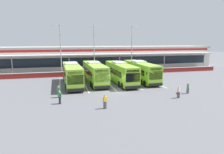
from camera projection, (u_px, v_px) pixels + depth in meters
ground_plane at (116, 91)px, 30.46m from camera, size 200.00×200.00×0.00m
terminal_building at (91, 57)px, 55.59m from camera, size 70.00×13.00×6.00m
red_barrier_wall at (99, 73)px, 44.19m from camera, size 60.00×0.40×1.10m
coach_bus_leftmost at (72, 75)px, 34.10m from camera, size 3.14×12.21×3.78m
coach_bus_left_centre at (95, 73)px, 35.83m from camera, size 3.14×12.21×3.78m
coach_bus_centre at (121, 73)px, 35.80m from camera, size 3.14×12.21×3.78m
coach_bus_right_centre at (140, 72)px, 37.68m from camera, size 3.14×12.21×3.78m
bay_stripe_far_west at (60, 85)px, 34.15m from camera, size 0.14×13.00×0.01m
bay_stripe_west at (84, 84)px, 35.17m from camera, size 0.14×13.00×0.01m
bay_stripe_mid_west at (107, 83)px, 36.19m from camera, size 0.14×13.00×0.01m
bay_stripe_centre at (129, 82)px, 37.20m from camera, size 0.14×13.00×0.01m
bay_stripe_mid_east at (150, 81)px, 38.22m from camera, size 0.14×13.00×0.01m
pedestrian_with_handbag at (179, 92)px, 26.42m from camera, size 0.65×0.37×1.62m
pedestrian_in_dark_coat at (60, 97)px, 23.94m from camera, size 0.47×0.42×1.62m
pedestrian_child at (59, 91)px, 26.61m from camera, size 0.44×0.45×1.62m
pedestrian_near_bin at (188, 88)px, 28.70m from camera, size 0.50×0.38×1.62m
pedestrian_approaching_bus at (105, 101)px, 22.23m from camera, size 0.54×0.29×1.62m
lamp_post_west at (61, 47)px, 42.68m from camera, size 3.24×0.28×11.00m
lamp_post_centre at (94, 46)px, 45.31m from camera, size 3.24×0.28×11.00m
lamp_post_east at (132, 46)px, 47.55m from camera, size 3.24×0.28×11.00m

